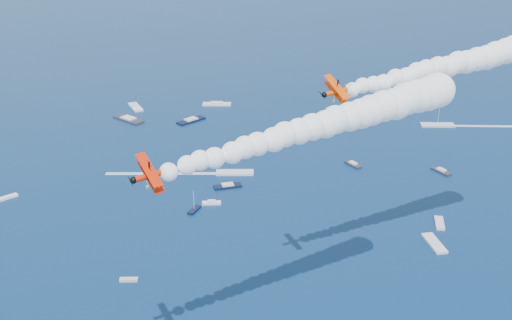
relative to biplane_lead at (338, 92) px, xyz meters
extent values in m
cube|color=silver|center=(87.62, 108.22, -55.08)|extent=(14.22, 7.86, 0.70)
cube|color=silver|center=(-2.66, 83.73, -55.08)|extent=(13.47, 7.08, 0.70)
cube|color=#2B2F3A|center=(66.57, 67.32, -55.08)|extent=(4.71, 7.99, 0.70)
cube|color=white|center=(-76.41, 83.43, -55.08)|extent=(6.23, 4.29, 0.70)
cube|color=black|center=(-20.47, 60.50, -55.08)|extent=(4.95, 5.61, 0.70)
cube|color=silver|center=(5.01, 155.90, -55.08)|extent=(13.24, 7.26, 0.70)
cube|color=white|center=(41.05, 25.07, -55.08)|extent=(4.07, 10.66, 0.70)
cube|color=silver|center=(48.09, 34.92, -55.08)|extent=(5.38, 8.03, 0.70)
cube|color=#2B2F3A|center=(39.22, 79.98, -55.08)|extent=(4.52, 7.46, 0.70)
cube|color=#2B303A|center=(-34.54, 145.91, -55.08)|extent=(12.50, 14.68, 0.70)
cube|color=white|center=(-14.51, 63.72, -55.08)|extent=(6.11, 2.96, 0.70)
cube|color=black|center=(-7.25, 73.99, -55.08)|extent=(9.25, 3.19, 0.70)
cube|color=white|center=(-30.47, 160.85, -55.08)|extent=(6.06, 12.42, 0.70)
cube|color=black|center=(-9.35, 138.05, -55.08)|extent=(12.93, 9.55, 0.70)
cube|color=silver|center=(-42.35, 28.14, -55.08)|extent=(4.82, 2.47, 0.70)
cube|color=white|center=(112.42, 101.20, -55.40)|extent=(37.11, 12.27, 0.04)
cube|color=white|center=(-27.35, 89.83, -55.40)|extent=(37.37, 11.06, 0.04)
camera|label=1|loc=(-44.22, -110.46, 38.11)|focal=44.86mm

